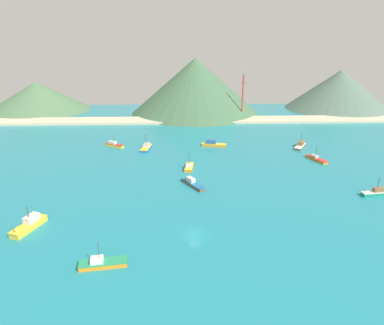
% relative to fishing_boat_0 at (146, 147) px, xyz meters
% --- Properties ---
extents(ground, '(260.00, 280.00, 0.50)m').
position_rel_fishing_boat_0_xyz_m(ground, '(17.12, -34.55, -0.99)').
color(ground, teal).
extents(fishing_boat_0, '(4.48, 9.91, 6.41)m').
position_rel_fishing_boat_0_xyz_m(fishing_boat_0, '(0.00, 0.00, 0.00)').
color(fishing_boat_0, '#1E5BA8').
rests_on(fishing_boat_0, ground).
extents(fishing_boat_1, '(5.70, 9.74, 5.74)m').
position_rel_fishing_boat_0_xyz_m(fishing_boat_1, '(-21.25, -60.68, 0.37)').
color(fishing_boat_1, gold).
rests_on(fishing_boat_1, ground).
extents(fishing_boat_4, '(9.51, 3.82, 5.43)m').
position_rel_fishing_boat_0_xyz_m(fishing_boat_4, '(-1.16, -75.01, -0.05)').
color(fishing_boat_4, orange).
rests_on(fishing_boat_4, ground).
extents(fishing_boat_5, '(10.67, 5.07, 2.65)m').
position_rel_fishing_boat_0_xyz_m(fishing_boat_5, '(27.99, 3.13, 0.20)').
color(fishing_boat_5, orange).
rests_on(fishing_boat_5, ground).
extents(fishing_boat_6, '(7.37, 9.45, 6.16)m').
position_rel_fishing_boat_0_xyz_m(fishing_boat_6, '(64.37, 0.08, 0.16)').
color(fishing_boat_6, brown).
rests_on(fishing_boat_6, ground).
extents(fishing_boat_7, '(8.59, 6.23, 5.23)m').
position_rel_fishing_boat_0_xyz_m(fishing_boat_7, '(-13.86, 3.69, 0.10)').
color(fishing_boat_7, gold).
rests_on(fishing_boat_7, ground).
extents(fishing_boat_8, '(5.70, 9.56, 5.54)m').
position_rel_fishing_boat_0_xyz_m(fishing_boat_8, '(64.66, -16.06, -0.12)').
color(fishing_boat_8, orange).
rests_on(fishing_boat_8, ground).
extents(fishing_boat_9, '(7.32, 9.89, 2.27)m').
position_rel_fishing_boat_0_xyz_m(fishing_boat_9, '(17.70, -37.41, 0.02)').
color(fishing_boat_9, brown).
rests_on(fishing_boat_9, ground).
extents(fishing_boat_10, '(3.57, 8.03, 5.49)m').
position_rel_fishing_boat_0_xyz_m(fishing_boat_10, '(17.06, -23.18, -0.07)').
color(fishing_boat_10, orange).
rests_on(fishing_boat_10, ground).
extents(fishing_boat_11, '(8.25, 2.87, 5.71)m').
position_rel_fishing_boat_0_xyz_m(fishing_boat_11, '(69.96, -46.10, 0.15)').
color(fishing_boat_11, '#198466').
rests_on(fishing_boat_11, ground).
extents(beach_strip, '(247.00, 15.40, 1.20)m').
position_rel_fishing_boat_0_xyz_m(beach_strip, '(17.12, 50.72, -0.14)').
color(beach_strip, '#C6B793').
rests_on(beach_strip, ground).
extents(hill_west, '(64.58, 64.58, 18.19)m').
position_rel_fishing_boat_0_xyz_m(hill_west, '(-77.87, 85.45, 8.36)').
color(hill_west, '#476B47').
rests_on(hill_west, ground).
extents(hill_central, '(79.18, 79.18, 33.03)m').
position_rel_fishing_boat_0_xyz_m(hill_central, '(23.46, 76.34, 15.77)').
color(hill_central, '#3D6042').
rests_on(hill_central, ground).
extents(hill_east, '(66.70, 66.70, 25.44)m').
position_rel_fishing_boat_0_xyz_m(hill_east, '(118.26, 83.59, 11.98)').
color(hill_east, '#4C6656').
rests_on(hill_east, ground).
extents(radio_tower, '(2.51, 2.01, 25.07)m').
position_rel_fishing_boat_0_xyz_m(radio_tower, '(49.31, 54.32, 12.04)').
color(radio_tower, '#B7332D').
rests_on(radio_tower, ground).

